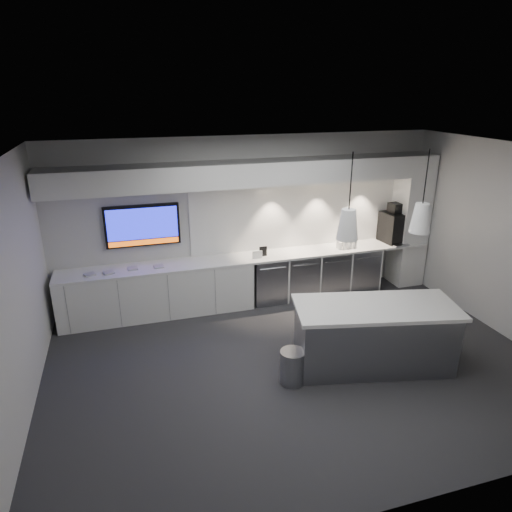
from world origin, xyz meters
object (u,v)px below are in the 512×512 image
object	(u,v)px
wall_tv	(143,226)
bin	(292,367)
island	(374,336)
coffee_machine	(394,226)

from	to	relation	value
wall_tv	bin	size ratio (longest dim) A/B	2.61
wall_tv	island	world-z (taller)	wall_tv
wall_tv	coffee_machine	world-z (taller)	wall_tv
wall_tv	coffee_machine	bearing A→B (deg)	-2.97
island	coffee_machine	bearing A→B (deg)	65.95
wall_tv	bin	xyz separation A→B (m)	(1.68, -2.81, -1.32)
wall_tv	bin	distance (m)	3.53
island	bin	world-z (taller)	island
island	coffee_machine	xyz separation A→B (m)	(1.83, 2.50, 0.74)
island	coffee_machine	distance (m)	3.19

